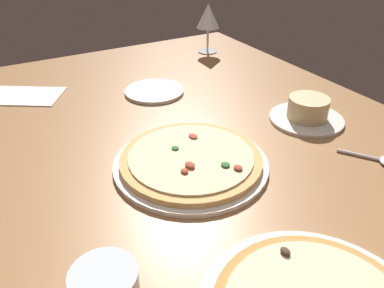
# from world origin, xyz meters

# --- Properties ---
(dining_table) EXTENTS (1.50, 1.10, 0.04)m
(dining_table) POSITION_xyz_m (0.00, 0.00, 0.02)
(dining_table) COLOR #996B42
(dining_table) RESTS_ON ground
(pizza_main) EXTENTS (0.31, 0.31, 0.03)m
(pizza_main) POSITION_xyz_m (0.06, -0.04, 0.05)
(pizza_main) COLOR white
(pizza_main) RESTS_ON dining_table
(ramekin_on_saucer) EXTENTS (0.18, 0.18, 0.06)m
(ramekin_on_saucer) POSITION_xyz_m (0.03, 0.30, 0.06)
(ramekin_on_saucer) COLOR silver
(ramekin_on_saucer) RESTS_ON dining_table
(wine_glass_far) EXTENTS (0.08, 0.08, 0.17)m
(wine_glass_far) POSITION_xyz_m (-0.54, 0.37, 0.16)
(wine_glass_far) COLOR silver
(wine_glass_far) RESTS_ON dining_table
(side_plate) EXTENTS (0.17, 0.17, 0.01)m
(side_plate) POSITION_xyz_m (-0.31, 0.05, 0.04)
(side_plate) COLOR silver
(side_plate) RESTS_ON dining_table
(paper_menu) EXTENTS (0.22, 0.25, 0.00)m
(paper_menu) POSITION_xyz_m (-0.47, -0.29, 0.04)
(paper_menu) COLOR white
(paper_menu) RESTS_ON dining_table
(spoon) EXTENTS (0.11, 0.08, 0.01)m
(spoon) POSITION_xyz_m (0.24, 0.31, 0.04)
(spoon) COLOR silver
(spoon) RESTS_ON dining_table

